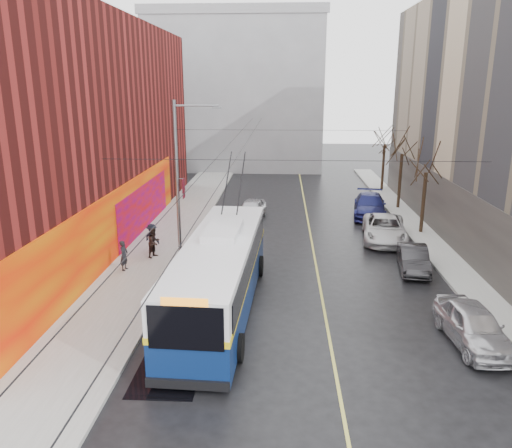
{
  "coord_description": "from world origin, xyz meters",
  "views": [
    {
      "loc": [
        -0.49,
        -17.04,
        9.77
      ],
      "look_at": [
        -1.74,
        6.8,
        3.09
      ],
      "focal_mm": 35.0,
      "sensor_mm": 36.0,
      "label": 1
    }
  ],
  "objects": [
    {
      "name": "tree_far",
      "position": [
        9.0,
        30.0,
        5.14
      ],
      "size": [
        3.2,
        3.2,
        6.57
      ],
      "color": "black",
      "rests_on": "ground"
    },
    {
      "name": "pedestrian_b",
      "position": [
        -7.78,
        9.95,
        1.02
      ],
      "size": [
        0.96,
        1.05,
        1.73
      ],
      "primitive_type": "imported",
      "rotation": [
        0.0,
        0.0,
        1.11
      ],
      "color": "black",
      "rests_on": "sidewalk_left"
    },
    {
      "name": "building_left",
      "position": [
        -15.99,
        13.99,
        6.99
      ],
      "size": [
        12.11,
        36.0,
        14.0
      ],
      "color": "#521210",
      "rests_on": "ground"
    },
    {
      "name": "catenary_wires",
      "position": [
        -2.54,
        14.77,
        6.25
      ],
      "size": [
        18.0,
        60.0,
        0.22
      ],
      "color": "black"
    },
    {
      "name": "parked_car_b",
      "position": [
        6.7,
        8.87,
        0.67
      ],
      "size": [
        1.94,
        4.24,
        1.35
      ],
      "primitive_type": "imported",
      "rotation": [
        0.0,
        0.0,
        -0.13
      ],
      "color": "#262528",
      "rests_on": "ground"
    },
    {
      "name": "tree_mid",
      "position": [
        9.0,
        23.0,
        5.25
      ],
      "size": [
        3.2,
        3.2,
        6.68
      ],
      "color": "black",
      "rests_on": "ground"
    },
    {
      "name": "trolleybus",
      "position": [
        -3.17,
        3.51,
        1.74
      ],
      "size": [
        3.54,
        13.33,
        6.26
      ],
      "rotation": [
        0.0,
        0.0,
        -0.04
      ],
      "color": "#0A1D4C",
      "rests_on": "ground"
    },
    {
      "name": "pedestrian_a",
      "position": [
        -8.87,
        7.78,
        0.96
      ],
      "size": [
        0.48,
        0.65,
        1.63
      ],
      "primitive_type": "imported",
      "rotation": [
        0.0,
        0.0,
        1.41
      ],
      "color": "black",
      "rests_on": "sidewalk_left"
    },
    {
      "name": "pedestrian_c",
      "position": [
        -8.16,
        10.94,
        1.0
      ],
      "size": [
        1.26,
        1.13,
        1.69
      ],
      "primitive_type": "imported",
      "rotation": [
        0.0,
        0.0,
        2.55
      ],
      "color": "black",
      "rests_on": "sidewalk_left"
    },
    {
      "name": "following_car",
      "position": [
        -2.74,
        19.21,
        0.75
      ],
      "size": [
        2.4,
        4.59,
        1.49
      ],
      "primitive_type": "imported",
      "rotation": [
        0.0,
        0.0,
        -0.15
      ],
      "color": "#B9BABE",
      "rests_on": "ground"
    },
    {
      "name": "streetlight_pole",
      "position": [
        -6.14,
        10.0,
        4.85
      ],
      "size": [
        2.65,
        0.6,
        9.0
      ],
      "color": "slate",
      "rests_on": "ground"
    },
    {
      "name": "sidewalk_left",
      "position": [
        -8.0,
        12.0,
        0.07
      ],
      "size": [
        4.0,
        60.0,
        0.15
      ],
      "primitive_type": "cube",
      "color": "gray",
      "rests_on": "ground"
    },
    {
      "name": "tree_near",
      "position": [
        9.0,
        16.0,
        4.98
      ],
      "size": [
        3.2,
        3.2,
        6.4
      ],
      "color": "black",
      "rests_on": "ground"
    },
    {
      "name": "parked_car_a",
      "position": [
        7.0,
        0.9,
        0.78
      ],
      "size": [
        2.2,
        4.72,
        1.56
      ],
      "primitive_type": "imported",
      "rotation": [
        0.0,
        0.0,
        0.08
      ],
      "color": "silver",
      "rests_on": "ground"
    },
    {
      "name": "ground",
      "position": [
        0.0,
        0.0,
        0.0
      ],
      "size": [
        140.0,
        140.0,
        0.0
      ],
      "primitive_type": "plane",
      "color": "black",
      "rests_on": "ground"
    },
    {
      "name": "parked_car_d",
      "position": [
        6.29,
        20.58,
        0.84
      ],
      "size": [
        3.16,
        6.07,
        1.68
      ],
      "primitive_type": "imported",
      "rotation": [
        0.0,
        0.0,
        -0.14
      ],
      "color": "#171B53",
      "rests_on": "ground"
    },
    {
      "name": "sidewalk_right",
      "position": [
        9.0,
        12.0,
        0.07
      ],
      "size": [
        2.0,
        60.0,
        0.15
      ],
      "primitive_type": "cube",
      "color": "gray",
      "rests_on": "ground"
    },
    {
      "name": "pigeons_flying",
      "position": [
        -2.43,
        11.28,
        6.87
      ],
      "size": [
        4.15,
        2.15,
        2.47
      ],
      "color": "slate"
    },
    {
      "name": "lane_line",
      "position": [
        1.5,
        14.0,
        0.0
      ],
      "size": [
        0.12,
        50.0,
        0.01
      ],
      "primitive_type": "cube",
      "color": "#BFB74C",
      "rests_on": "ground"
    },
    {
      "name": "parked_car_c",
      "position": [
        6.2,
        14.3,
        0.8
      ],
      "size": [
        3.4,
        6.07,
        1.6
      ],
      "primitive_type": "imported",
      "rotation": [
        0.0,
        0.0,
        -0.13
      ],
      "color": "silver",
      "rests_on": "ground"
    },
    {
      "name": "building_far",
      "position": [
        -6.0,
        44.99,
        9.02
      ],
      "size": [
        20.5,
        12.1,
        18.0
      ],
      "color": "gray",
      "rests_on": "ground"
    },
    {
      "name": "puddle",
      "position": [
        -4.38,
        -1.58,
        0.0
      ],
      "size": [
        2.28,
        3.61,
        0.01
      ],
      "primitive_type": "cube",
      "color": "black",
      "rests_on": "ground"
    }
  ]
}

